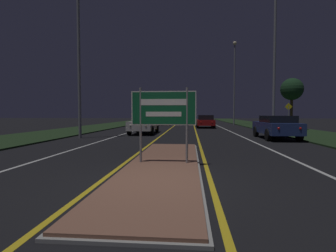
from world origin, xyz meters
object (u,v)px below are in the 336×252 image
(car_approaching_0, at_px, (144,124))
(warning_sign, at_px, (288,114))
(streetlight_left_near, at_px, (78,29))
(car_receding_1, at_px, (205,121))
(streetlight_right_far, at_px, (234,74))
(car_receding_0, at_px, (276,126))
(car_approaching_1, at_px, (165,120))
(streetlight_right_near, at_px, (275,28))
(highway_sign, at_px, (164,111))

(car_approaching_0, height_order, warning_sign, warning_sign)
(streetlight_left_near, height_order, car_receding_1, streetlight_left_near)
(streetlight_right_far, height_order, car_receding_1, streetlight_right_far)
(car_receding_0, relative_size, car_approaching_0, 0.94)
(car_receding_0, xyz_separation_m, car_approaching_1, (-8.64, 18.80, -0.04))
(car_receding_1, distance_m, car_approaching_1, 8.26)
(streetlight_right_far, height_order, car_receding_0, streetlight_right_far)
(streetlight_right_near, height_order, car_receding_1, streetlight_right_near)
(streetlight_left_near, xyz_separation_m, warning_sign, (14.98, 6.60, -5.25))
(streetlight_left_near, distance_m, car_receding_1, 16.48)
(streetlight_left_near, distance_m, car_receding_0, 13.48)
(streetlight_right_far, xyz_separation_m, car_approaching_0, (-9.39, -16.12, -6.11))
(car_receding_1, relative_size, car_approaching_1, 1.08)
(streetlight_right_far, xyz_separation_m, car_approaching_1, (-9.31, -0.83, -6.15))
(streetlight_left_near, bearing_deg, car_approaching_0, 50.00)
(highway_sign, height_order, car_receding_0, highway_sign)
(streetlight_right_near, distance_m, car_approaching_1, 19.68)
(highway_sign, relative_size, car_approaching_1, 0.53)
(highway_sign, bearing_deg, car_receding_0, 55.66)
(streetlight_right_far, relative_size, warning_sign, 4.79)
(streetlight_right_far, distance_m, car_approaching_1, 11.19)
(streetlight_right_far, distance_m, car_receding_1, 10.49)
(streetlight_right_near, relative_size, streetlight_right_far, 0.98)
(streetlight_left_near, relative_size, warning_sign, 4.18)
(car_receding_0, distance_m, car_receding_1, 12.79)
(streetlight_right_near, relative_size, car_receding_0, 2.45)
(streetlight_left_near, height_order, warning_sign, streetlight_left_near)
(car_receding_1, bearing_deg, warning_sign, -43.58)
(highway_sign, height_order, car_approaching_1, highway_sign)
(car_receding_0, bearing_deg, car_receding_1, 106.24)
(highway_sign, height_order, streetlight_right_near, streetlight_right_near)
(streetlight_left_near, height_order, streetlight_right_far, streetlight_right_far)
(car_receding_0, xyz_separation_m, car_receding_1, (-3.58, 12.28, -0.04))
(streetlight_left_near, xyz_separation_m, car_receding_1, (8.50, 12.77, -6.01))
(highway_sign, height_order, car_approaching_0, highway_sign)
(streetlight_right_far, bearing_deg, car_approaching_0, -120.21)
(streetlight_right_far, xyz_separation_m, car_receding_0, (-0.67, -19.63, -6.11))
(streetlight_left_near, xyz_separation_m, car_approaching_1, (3.44, 19.30, -6.01))
(streetlight_left_near, distance_m, streetlight_right_far, 23.82)
(car_receding_0, distance_m, car_approaching_1, 20.69)
(streetlight_left_near, bearing_deg, car_approaching_1, 79.90)
(highway_sign, distance_m, car_approaching_1, 27.67)
(car_receding_0, bearing_deg, streetlight_right_far, 88.04)
(car_approaching_1, bearing_deg, streetlight_right_near, -59.63)
(car_receding_1, bearing_deg, streetlight_right_far, 59.99)
(streetlight_right_near, xyz_separation_m, car_approaching_1, (-9.34, 15.93, -6.80))
(car_approaching_0, bearing_deg, warning_sign, 12.62)
(highway_sign, height_order, warning_sign, warning_sign)
(streetlight_left_near, relative_size, streetlight_right_near, 0.89)
(streetlight_left_near, relative_size, car_approaching_0, 2.06)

